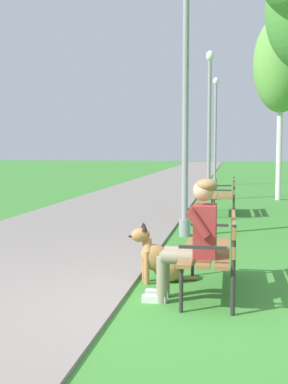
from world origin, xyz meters
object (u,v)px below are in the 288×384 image
Objects in this scene: person_seated_on_near_bench at (194,235)px; lamp_post_near at (186,101)px; dog_shepherd at (160,260)px; lamp_post_far at (215,130)px; park_bench_near at (216,246)px; birch_tree_fourth at (281,65)px; park_bench_mid at (226,193)px; lamp_post_mid at (209,124)px.

lamp_post_near is at bearing 96.76° from person_seated_on_near_bench.
person_seated_on_near_bench is 0.27× the size of lamp_post_near.
lamp_post_near is at bearing 90.17° from dog_shepherd.
lamp_post_far is at bearing 89.64° from dog_shepherd.
lamp_post_far reaches higher than park_bench_near.
lamp_post_near is at bearing -108.20° from birch_tree_fourth.
lamp_post_far is at bearing 93.50° from park_bench_mid.
lamp_post_mid reaches higher than dog_shepherd.
park_bench_mid is at bearing 87.97° from person_seated_on_near_bench.
birch_tree_fourth reaches higher than lamp_post_near.
dog_shepherd is at bearing 152.82° from park_bench_near.
lamp_post_mid is 6.12m from lamp_post_far.
lamp_post_far is 0.82× the size of birch_tree_fourth.
birch_tree_fourth reaches higher than lamp_post_mid.
park_bench_mid is at bearing 83.73° from dog_shepherd.
park_bench_near is 1.00× the size of park_bench_mid.
birch_tree_fourth is at bearing 81.25° from park_bench_near.
lamp_post_far reaches higher than park_bench_mid.
park_bench_near is 1.88× the size of dog_shepherd.
dog_shepherd is 15.73m from lamp_post_far.
lamp_post_far is 6.38m from birch_tree_fourth.
park_bench_mid is (0.03, 6.48, 0.00)m from park_bench_near.
park_bench_near is 0.43m from person_seated_on_near_bench.
person_seated_on_near_bench is 0.23× the size of birch_tree_fourth.
lamp_post_near is at bearing -90.49° from lamp_post_far.
park_bench_near is 3.94m from lamp_post_near.
birch_tree_fourth is (1.77, 10.48, 3.36)m from person_seated_on_near_bench.
lamp_post_mid is at bearing -170.46° from birch_tree_fourth.
person_seated_on_near_bench is 0.90m from dog_shepherd.
dog_shepherd is (-0.44, 0.66, -0.42)m from person_seated_on_near_bench.
lamp_post_mid is (-0.56, 3.31, 1.79)m from park_bench_mid.
park_bench_mid is 0.33× the size of lamp_post_far.
dog_shepherd is at bearing -90.72° from lamp_post_mid.
lamp_post_mid is (-0.32, 10.13, 1.62)m from person_seated_on_near_bench.
lamp_post_mid reaches higher than park_bench_near.
person_seated_on_near_bench is 0.28× the size of lamp_post_far.
birch_tree_fourth is at bearing -69.97° from lamp_post_far.
birch_tree_fourth is at bearing 77.34° from dog_shepherd.
lamp_post_near is (-0.65, 3.41, 1.87)m from park_bench_near.
lamp_post_near reaches higher than person_seated_on_near_bench.
park_bench_near is 0.33× the size of lamp_post_far.
lamp_post_near is 6.38m from lamp_post_mid.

